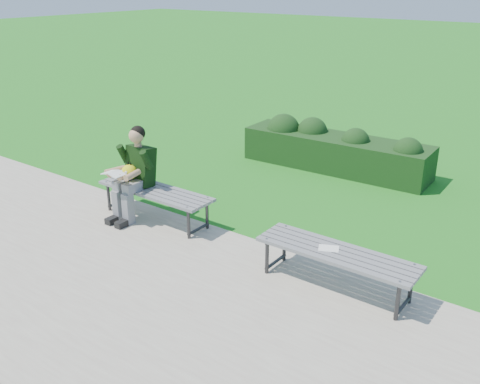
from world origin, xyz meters
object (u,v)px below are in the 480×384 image
(hedge, at_px, (332,148))
(seated_boy, at_px, (134,171))
(bench_left, at_px, (155,193))
(bench_right, at_px, (337,256))
(paper_sheet, at_px, (329,248))

(hedge, bearing_deg, seated_boy, -109.54)
(bench_left, distance_m, seated_boy, 0.43)
(bench_right, distance_m, paper_sheet, 0.12)
(bench_right, bearing_deg, bench_left, 177.22)
(bench_right, xyz_separation_m, paper_sheet, (-0.10, 0.00, 0.06))
(bench_left, xyz_separation_m, seated_boy, (-0.30, -0.09, 0.30))
(paper_sheet, bearing_deg, bench_left, 177.13)
(hedge, relative_size, seated_boy, 2.58)
(hedge, height_order, bench_right, hedge)
(bench_right, bearing_deg, hedge, 117.64)
(seated_boy, height_order, paper_sheet, seated_boy)
(hedge, relative_size, bench_right, 1.89)
(seated_boy, relative_size, paper_sheet, 4.94)
(bench_left, bearing_deg, paper_sheet, -2.87)
(hedge, bearing_deg, bench_left, -105.57)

